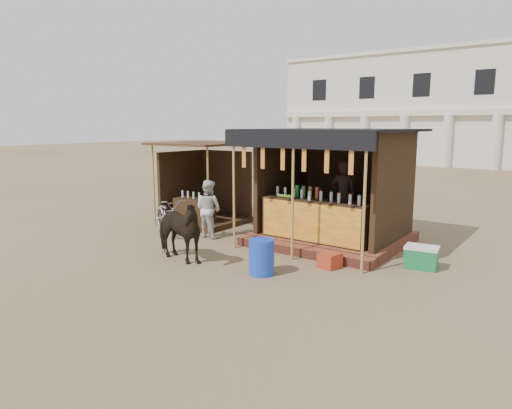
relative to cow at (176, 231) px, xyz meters
name	(u,v)px	position (x,y,z in m)	size (l,w,h in m)	color
ground	(209,269)	(0.93, -0.01, -0.67)	(120.00, 120.00, 0.00)	#846B4C
main_stall	(332,202)	(1.94, 3.35, 0.36)	(3.60, 3.61, 2.78)	brown
secondary_stall	(202,194)	(-2.24, 3.23, 0.18)	(2.40, 2.40, 2.38)	#392414
cow	(176,231)	(0.00, 0.00, 0.00)	(0.72, 1.58, 1.34)	black
motorbike	(168,215)	(-2.06, 1.67, -0.19)	(0.64, 1.83, 0.96)	#929199
bystander	(208,209)	(-0.89, 1.99, 0.08)	(0.72, 0.56, 1.49)	silver
blue_barrel	(262,257)	(1.97, 0.35, -0.32)	(0.49, 0.49, 0.70)	blue
red_crate	(330,260)	(2.84, 1.53, -0.52)	(0.37, 0.41, 0.30)	#A9351C
cooler	(421,257)	(4.35, 2.59, -0.44)	(0.69, 0.52, 0.46)	#19733C
background_building	(462,110)	(-1.07, 29.94, 3.31)	(26.00, 7.45, 8.18)	silver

